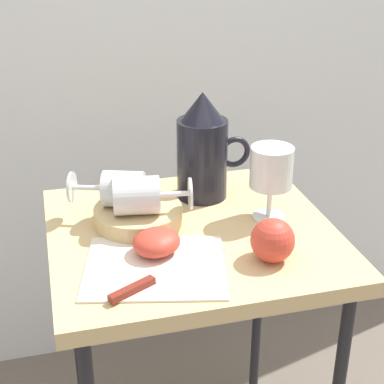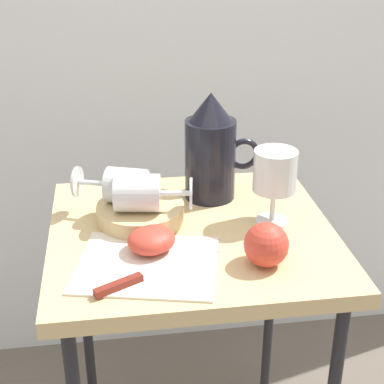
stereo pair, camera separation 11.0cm
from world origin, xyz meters
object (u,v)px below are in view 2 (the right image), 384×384
pitcher (211,156)px  knife (141,277)px  apple_whole (266,245)px  wine_glass_upright (275,175)px  wine_glass_tipped_far (124,186)px  apple_half_right (153,239)px  apple_half_left (149,241)px  basket_tray (141,213)px  table (192,260)px  wine_glass_tipped_near (140,193)px

pitcher → knife: 0.35m
apple_whole → knife: 0.22m
apple_whole → knife: apple_whole is taller
pitcher → wine_glass_upright: size_ratio=1.52×
pitcher → wine_glass_tipped_far: size_ratio=1.46×
apple_half_right → apple_whole: 0.20m
wine_glass_tipped_far → apple_half_left: 0.15m
wine_glass_upright → apple_half_right: 0.26m
pitcher → knife: bearing=-119.0°
basket_tray → pitcher: pitcher is taller
table → wine_glass_upright: bearing=3.5°
pitcher → apple_whole: 0.29m
table → pitcher: size_ratio=2.99×
table → pitcher: (0.06, 0.14, 0.16)m
basket_tray → knife: 0.21m
table → pitcher: pitcher is taller
wine_glass_upright → apple_half_right: bearing=-161.9°
table → apple_half_left: size_ratio=8.74×
wine_glass_tipped_far → wine_glass_upright: bearing=-11.7°
wine_glass_tipped_far → knife: (0.02, -0.23, -0.06)m
pitcher → wine_glass_upright: 0.16m
pitcher → apple_half_right: bearing=-123.5°
apple_half_left → pitcher: bearing=55.7°
pitcher → apple_whole: bearing=-80.1°
basket_tray → pitcher: bearing=30.6°
wine_glass_tipped_far → apple_whole: wine_glass_tipped_far is taller
apple_half_right → apple_whole: apple_whole is taller
wine_glass_tipped_near → wine_glass_tipped_far: (-0.03, 0.04, -0.00)m
basket_tray → pitcher: size_ratio=0.75×
wine_glass_upright → knife: (-0.26, -0.17, -0.09)m
wine_glass_upright → apple_half_right: wine_glass_upright is taller
basket_tray → wine_glass_upright: wine_glass_upright is taller
table → wine_glass_tipped_near: size_ratio=4.27×
wine_glass_tipped_far → wine_glass_tipped_near: bearing=-54.0°
pitcher → apple_whole: (0.05, -0.28, -0.05)m
apple_whole → apple_half_right: bearing=159.7°
wine_glass_tipped_near → apple_whole: 0.26m
basket_tray → knife: size_ratio=0.77×
table → apple_half_right: (-0.08, -0.07, 0.09)m
wine_glass_tipped_far → apple_whole: (0.23, -0.20, -0.03)m
pitcher → apple_half_right: pitcher is taller
pitcher → table: bearing=-112.9°
table → wine_glass_upright: size_ratio=4.54×
basket_tray → wine_glass_tipped_near: size_ratio=1.08×
apple_half_right → knife: (-0.03, -0.09, -0.02)m
apple_half_right → apple_whole: bearing=-20.3°
basket_tray → apple_half_right: (0.02, -0.12, 0.01)m
apple_whole → knife: bearing=-174.0°
wine_glass_tipped_near → knife: wine_glass_tipped_near is taller
wine_glass_tipped_near → wine_glass_tipped_far: wine_glass_tipped_near is taller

